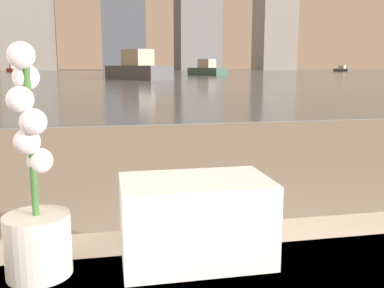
# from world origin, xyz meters

# --- Properties ---
(potted_orchid) EXTENTS (0.12, 0.12, 0.41)m
(potted_orchid) POSITION_xyz_m (-0.54, 0.95, 0.68)
(potted_orchid) COLOR silver
(potted_orchid) RESTS_ON bathtub
(towel_stack) EXTENTS (0.28, 0.17, 0.16)m
(towel_stack) POSITION_xyz_m (-0.26, 0.96, 0.64)
(towel_stack) COLOR white
(towel_stack) RESTS_ON bathtub
(harbor_water) EXTENTS (180.00, 110.00, 0.01)m
(harbor_water) POSITION_xyz_m (0.00, 62.00, 0.01)
(harbor_water) COLOR slate
(harbor_water) RESTS_ON ground_plane
(harbor_boat_1) EXTENTS (1.61, 4.30, 1.59)m
(harbor_boat_1) POSITION_xyz_m (2.30, 42.92, 0.57)
(harbor_boat_1) COLOR #2D2D33
(harbor_boat_1) RESTS_ON harbor_water
(harbor_boat_2) EXTENTS (2.78, 3.70, 1.33)m
(harbor_boat_2) POSITION_xyz_m (-16.91, 83.13, 0.48)
(harbor_boat_2) COLOR maroon
(harbor_boat_2) RESTS_ON harbor_water
(harbor_boat_3) EXTENTS (2.39, 3.28, 1.18)m
(harbor_boat_3) POSITION_xyz_m (44.31, 76.65, 0.42)
(harbor_boat_3) COLOR #4C4C51
(harbor_boat_3) RESTS_ON harbor_water
(harbor_boat_4) EXTENTS (4.62, 5.87, 2.13)m
(harbor_boat_4) POSITION_xyz_m (1.82, 31.43, 0.76)
(harbor_boat_4) COLOR #4C4C51
(harbor_boat_4) RESTS_ON harbor_water
(harbor_boat_5) EXTENTS (3.63, 4.77, 1.72)m
(harbor_boat_5) POSITION_xyz_m (10.24, 45.65, 0.62)
(harbor_boat_5) COLOR #335647
(harbor_boat_5) RESTS_ON harbor_water
(skyline_tower_5) EXTENTS (9.79, 10.45, 29.28)m
(skyline_tower_5) POSITION_xyz_m (46.79, 118.00, 14.64)
(skyline_tower_5) COLOR gray
(skyline_tower_5) RESTS_ON ground_plane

